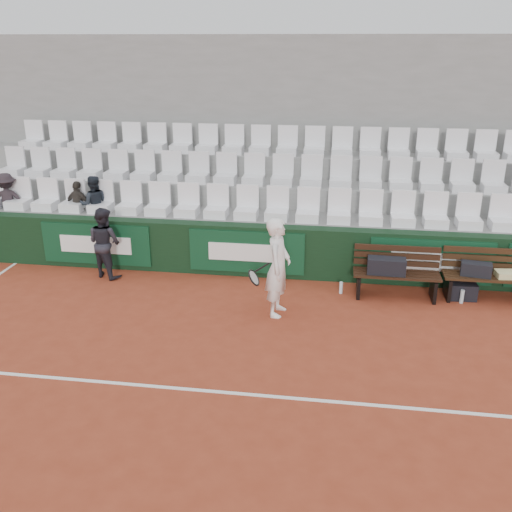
{
  "coord_description": "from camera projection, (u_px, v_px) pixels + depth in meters",
  "views": [
    {
      "loc": [
        1.44,
        -6.16,
        4.3
      ],
      "look_at": [
        0.19,
        2.4,
        1.0
      ],
      "focal_mm": 40.0,
      "sensor_mm": 36.0,
      "label": 1
    }
  ],
  "objects": [
    {
      "name": "grandstand_rear_wall",
      "position": [
        277.0,
        135.0,
        13.25
      ],
      "size": [
        18.0,
        0.3,
        4.4
      ],
      "primitive_type": "cube",
      "color": "gray",
      "rests_on": "ground"
    },
    {
      "name": "sports_bag_left",
      "position": [
        386.0,
        266.0,
        9.95
      ],
      "size": [
        0.67,
        0.3,
        0.28
      ],
      "primitive_type": "cube",
      "rotation": [
        0.0,
        0.0,
        -0.03
      ],
      "color": "black",
      "rests_on": "bench_left"
    },
    {
      "name": "towel",
      "position": [
        507.0,
        274.0,
        9.82
      ],
      "size": [
        0.41,
        0.31,
        0.11
      ],
      "primitive_type": "cube",
      "rotation": [
        0.0,
        0.0,
        0.11
      ],
      "color": "beige",
      "rests_on": "bench_right"
    },
    {
      "name": "spectator_c",
      "position": [
        92.0,
        183.0,
        11.48
      ],
      "size": [
        0.69,
        0.62,
        1.18
      ],
      "primitive_type": "imported",
      "rotation": [
        0.0,
        0.0,
        3.51
      ],
      "color": "black",
      "rests_on": "grandstand_tier_front"
    },
    {
      "name": "water_bottle_near",
      "position": [
        341.0,
        288.0,
        10.26
      ],
      "size": [
        0.06,
        0.06,
        0.22
      ],
      "primitive_type": "cylinder",
      "color": "silver",
      "rests_on": "ground"
    },
    {
      "name": "sports_bag_right",
      "position": [
        476.0,
        269.0,
        9.87
      ],
      "size": [
        0.54,
        0.31,
        0.23
      ],
      "primitive_type": "cube",
      "rotation": [
        0.0,
        0.0,
        -0.17
      ],
      "color": "black",
      "rests_on": "bench_right"
    },
    {
      "name": "seat_row_front",
      "position": [
        262.0,
        203.0,
        11.07
      ],
      "size": [
        11.9,
        0.44,
        0.63
      ],
      "primitive_type": "cube",
      "color": "white",
      "rests_on": "grandstand_tier_front"
    },
    {
      "name": "grandstand_tier_front",
      "position": [
        263.0,
        240.0,
        11.52
      ],
      "size": [
        18.0,
        0.95,
        1.0
      ],
      "primitive_type": "cube",
      "color": "gray",
      "rests_on": "ground"
    },
    {
      "name": "back_barrier",
      "position": [
        262.0,
        251.0,
        10.92
      ],
      "size": [
        18.0,
        0.34,
        1.0
      ],
      "color": "black",
      "rests_on": "ground"
    },
    {
      "name": "grandstand_tier_mid",
      "position": [
        268.0,
        216.0,
        12.32
      ],
      "size": [
        18.0,
        0.95,
        1.45
      ],
      "primitive_type": "cube",
      "color": "gray",
      "rests_on": "ground"
    },
    {
      "name": "sports_bag_ground",
      "position": [
        462.0,
        291.0,
        10.04
      ],
      "size": [
        0.5,
        0.32,
        0.3
      ],
      "primitive_type": "cube",
      "rotation": [
        0.0,
        0.0,
        0.05
      ],
      "color": "black",
      "rests_on": "ground"
    },
    {
      "name": "seat_row_mid",
      "position": [
        268.0,
        170.0,
        11.78
      ],
      "size": [
        11.9,
        0.44,
        0.63
      ],
      "primitive_type": "cube",
      "color": "silver",
      "rests_on": "grandstand_tier_mid"
    },
    {
      "name": "tennis_player",
      "position": [
        278.0,
        267.0,
        9.26
      ],
      "size": [
        0.73,
        0.65,
        1.66
      ],
      "color": "white",
      "rests_on": "ground"
    },
    {
      "name": "ground",
      "position": [
        215.0,
        392.0,
        7.42
      ],
      "size": [
        80.0,
        80.0,
        0.0
      ],
      "primitive_type": "plane",
      "color": "#943821",
      "rests_on": "ground"
    },
    {
      "name": "bench_right",
      "position": [
        486.0,
        288.0,
        9.98
      ],
      "size": [
        1.5,
        0.56,
        0.45
      ],
      "primitive_type": "cube",
      "color": "#351F10",
      "rests_on": "ground"
    },
    {
      "name": "court_baseline",
      "position": [
        215.0,
        392.0,
        7.42
      ],
      "size": [
        18.0,
        0.06,
        0.01
      ],
      "primitive_type": "cube",
      "color": "white",
      "rests_on": "ground"
    },
    {
      "name": "spectator_a",
      "position": [
        5.0,
        180.0,
        11.74
      ],
      "size": [
        0.87,
        0.7,
        1.17
      ],
      "primitive_type": "imported",
      "rotation": [
        0.0,
        0.0,
        3.55
      ],
      "color": "black",
      "rests_on": "grandstand_tier_front"
    },
    {
      "name": "water_bottle_far",
      "position": [
        462.0,
        296.0,
        9.88
      ],
      "size": [
        0.07,
        0.07,
        0.25
      ],
      "primitive_type": "cylinder",
      "color": "#B0C1C7",
      "rests_on": "ground"
    },
    {
      "name": "bench_left",
      "position": [
        396.0,
        285.0,
        10.08
      ],
      "size": [
        1.5,
        0.56,
        0.45
      ],
      "primitive_type": "cube",
      "color": "black",
      "rests_on": "ground"
    },
    {
      "name": "seat_row_back",
      "position": [
        273.0,
        140.0,
        12.5
      ],
      "size": [
        11.9,
        0.44,
        0.63
      ],
      "primitive_type": "cube",
      "color": "silver",
      "rests_on": "grandstand_tier_back"
    },
    {
      "name": "grandstand_tier_back",
      "position": [
        274.0,
        194.0,
        13.12
      ],
      "size": [
        18.0,
        0.95,
        1.9
      ],
      "primitive_type": "cube",
      "color": "gray",
      "rests_on": "ground"
    },
    {
      "name": "spectator_b",
      "position": [
        77.0,
        185.0,
        11.55
      ],
      "size": [
        0.66,
        0.37,
        1.06
      ],
      "primitive_type": "imported",
      "rotation": [
        0.0,
        0.0,
        2.94
      ],
      "color": "#312C27",
      "rests_on": "grandstand_tier_front"
    },
    {
      "name": "ball_kid",
      "position": [
        104.0,
        243.0,
        10.81
      ],
      "size": [
        0.82,
        0.74,
        1.37
      ],
      "primitive_type": "imported",
      "rotation": [
        0.0,
        0.0,
        2.73
      ],
      "color": "black",
      "rests_on": "ground"
    }
  ]
}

